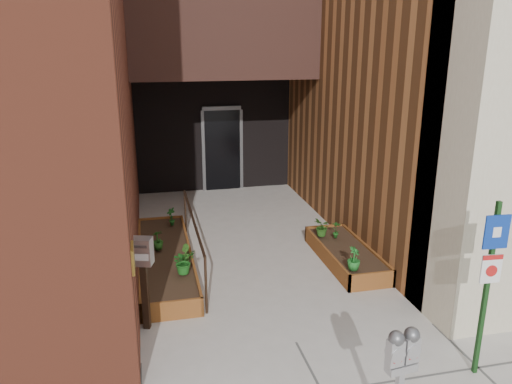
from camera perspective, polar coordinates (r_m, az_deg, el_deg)
ground at (r=6.87m, az=4.61°, el=-16.77°), size 80.00×80.00×0.00m
planter_left at (r=8.93m, az=-10.30°, el=-7.64°), size 0.90×3.60×0.30m
planter_right at (r=9.12m, az=10.19°, el=-7.09°), size 0.80×2.20×0.30m
handrail at (r=8.67m, az=-7.19°, el=-3.85°), size 0.04×3.34×0.90m
parking_meter at (r=4.88m, az=16.33°, el=-17.96°), size 0.32×0.16×1.38m
sign_post at (r=6.22m, az=25.15°, el=-8.28°), size 0.29×0.08×2.15m
payment_dropbox at (r=6.85m, az=-12.79°, el=-8.05°), size 0.31×0.26×1.33m
shrub_left_a at (r=7.94m, az=-8.28°, el=-7.87°), size 0.47×0.47×0.39m
shrub_left_b at (r=8.29m, az=-8.13°, el=-7.03°), size 0.19×0.19×0.32m
shrub_left_c at (r=8.90m, az=-11.16°, el=-5.39°), size 0.25×0.25×0.35m
shrub_left_d at (r=9.98m, az=-9.65°, el=-2.78°), size 0.26×0.26×0.36m
shrub_right_a at (r=8.13m, az=11.13°, el=-7.47°), size 0.30×0.30×0.38m
shrub_right_b at (r=9.34m, az=9.15°, el=-4.25°), size 0.23×0.23×0.33m
shrub_right_c at (r=9.38m, az=7.58°, el=-4.01°), size 0.33×0.33×0.35m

